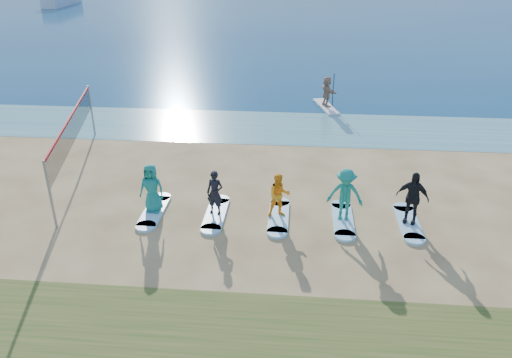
# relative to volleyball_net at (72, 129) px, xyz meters

# --- Properties ---
(ground) EXTENTS (600.00, 600.00, 0.00)m
(ground) POSITION_rel_volleyball_net_xyz_m (7.23, -4.26, -1.90)
(ground) COLOR tan
(ground) RESTS_ON ground
(shallow_water) EXTENTS (600.00, 600.00, 0.00)m
(shallow_water) POSITION_rel_volleyball_net_xyz_m (7.23, 6.24, -1.90)
(shallow_water) COLOR teal
(shallow_water) RESTS_ON ground
(volleyball_net) EXTENTS (2.17, 8.85, 2.50)m
(volleyball_net) POSITION_rel_volleyball_net_xyz_m (0.00, 0.00, 0.00)
(volleyball_net) COLOR gray
(volleyball_net) RESTS_ON ground
(paddleboard) EXTENTS (1.49, 3.08, 0.12)m
(paddleboard) POSITION_rel_volleyball_net_xyz_m (10.65, 9.85, -1.84)
(paddleboard) COLOR silver
(paddleboard) RESTS_ON ground
(paddleboarder) EXTENTS (1.08, 1.65, 1.70)m
(paddleboarder) POSITION_rel_volleyball_net_xyz_m (10.65, 9.85, -0.94)
(paddleboarder) COLOR tan
(paddleboarder) RESTS_ON paddleboard
(boat_offshore_a) EXTENTS (2.32, 8.79, 1.96)m
(boat_offshore_a) POSITION_rel_volleyball_net_xyz_m (-26.08, 55.94, -1.90)
(boat_offshore_a) COLOR silver
(boat_offshore_a) RESTS_ON ground
(surfboard_0) EXTENTS (0.70, 2.20, 0.09)m
(surfboard_0) POSITION_rel_volleyball_net_xyz_m (4.05, -3.06, -1.86)
(surfboard_0) COLOR #A4E3FE
(surfboard_0) RESTS_ON ground
(student_0) EXTENTS (0.92, 0.65, 1.78)m
(student_0) POSITION_rel_volleyball_net_xyz_m (4.05, -3.06, -0.93)
(student_0) COLOR #1A8175
(student_0) RESTS_ON surfboard_0
(surfboard_1) EXTENTS (0.70, 2.20, 0.09)m
(surfboard_1) POSITION_rel_volleyball_net_xyz_m (6.29, -3.06, -1.86)
(surfboard_1) COLOR #A4E3FE
(surfboard_1) RESTS_ON ground
(student_1) EXTENTS (0.65, 0.50, 1.61)m
(student_1) POSITION_rel_volleyball_net_xyz_m (6.29, -3.06, -1.01)
(student_1) COLOR black
(student_1) RESTS_ON surfboard_1
(surfboard_2) EXTENTS (0.70, 2.20, 0.09)m
(surfboard_2) POSITION_rel_volleyball_net_xyz_m (8.53, -3.06, -1.86)
(surfboard_2) COLOR #A4E3FE
(surfboard_2) RESTS_ON ground
(student_2) EXTENTS (0.91, 0.78, 1.60)m
(student_2) POSITION_rel_volleyball_net_xyz_m (8.53, -3.06, -1.01)
(student_2) COLOR #FF9F1A
(student_2) RESTS_ON surfboard_2
(surfboard_3) EXTENTS (0.70, 2.20, 0.09)m
(surfboard_3) POSITION_rel_volleyball_net_xyz_m (10.76, -3.06, -1.86)
(surfboard_3) COLOR #A4E3FE
(surfboard_3) RESTS_ON ground
(student_3) EXTENTS (1.31, 0.88, 1.88)m
(student_3) POSITION_rel_volleyball_net_xyz_m (10.76, -3.06, -0.87)
(student_3) COLOR #1C8976
(student_3) RESTS_ON surfboard_3
(surfboard_4) EXTENTS (0.70, 2.20, 0.09)m
(surfboard_4) POSITION_rel_volleyball_net_xyz_m (13.00, -3.06, -1.86)
(surfboard_4) COLOR #A4E3FE
(surfboard_4) RESTS_ON ground
(student_4) EXTENTS (1.18, 0.81, 1.86)m
(student_4) POSITION_rel_volleyball_net_xyz_m (13.00, -3.06, -0.89)
(student_4) COLOR black
(student_4) RESTS_ON surfboard_4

